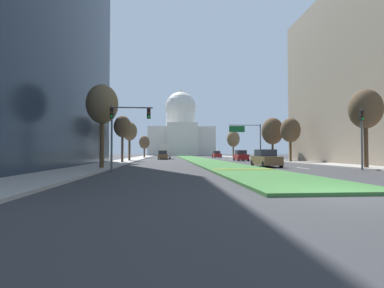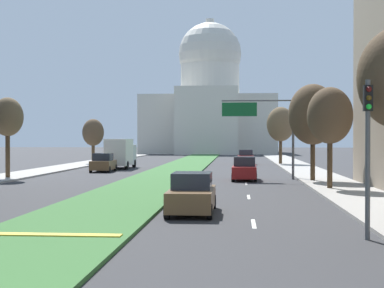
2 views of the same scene
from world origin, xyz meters
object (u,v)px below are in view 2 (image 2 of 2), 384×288
(overhead_guide_sign, at_px, (266,121))
(sedan_far_horizon, at_px, (246,158))
(traffic_light_near_right, at_px, (368,138))
(sedan_lead_stopped, at_px, (192,194))
(capitol_building, at_px, (210,106))
(street_tree_left_distant, at_px, (93,133))
(sedan_midblock, at_px, (245,169))
(street_tree_right_far, at_px, (313,115))
(street_tree_left_far, at_px, (8,118))
(street_tree_right_distant, at_px, (281,124))
(street_tree_right_mid, at_px, (330,116))
(sedan_distant, at_px, (103,163))
(box_truck_delivery, at_px, (121,153))

(overhead_guide_sign, distance_m, sedan_far_horizon, 26.60)
(traffic_light_near_right, xyz_separation_m, sedan_lead_stopped, (-6.21, 6.15, -2.48))
(capitol_building, bearing_deg, street_tree_left_distant, -101.87)
(capitol_building, distance_m, street_tree_left_distant, 58.00)
(sedan_midblock, bearing_deg, street_tree_right_far, -17.78)
(street_tree_left_far, xyz_separation_m, street_tree_right_distant, (23.70, 26.48, 0.04))
(sedan_midblock, bearing_deg, capitol_building, 94.67)
(traffic_light_near_right, relative_size, street_tree_right_mid, 0.80)
(street_tree_right_far, relative_size, sedan_midblock, 1.61)
(street_tree_right_mid, bearing_deg, street_tree_right_far, 91.75)
(street_tree_right_mid, xyz_separation_m, street_tree_left_distant, (-23.81, 33.92, -0.74))
(overhead_guide_sign, xyz_separation_m, sedan_distant, (-15.33, 9.10, -3.81))
(street_tree_right_distant, height_order, sedan_distant, street_tree_right_distant)
(capitol_building, bearing_deg, street_tree_right_far, -82.00)
(street_tree_left_far, distance_m, street_tree_left_distant, 25.83)
(traffic_light_near_right, distance_m, street_tree_right_mid, 18.05)
(sedan_midblock, bearing_deg, sedan_distant, 143.16)
(sedan_far_horizon, bearing_deg, street_tree_right_far, -81.01)
(street_tree_left_far, relative_size, sedan_lead_stopped, 1.42)
(street_tree_right_distant, height_order, box_truck_delivery, street_tree_right_distant)
(street_tree_left_far, distance_m, sedan_distant, 12.44)
(street_tree_right_mid, distance_m, street_tree_left_distant, 41.45)
(street_tree_right_far, relative_size, box_truck_delivery, 1.15)
(street_tree_left_distant, bearing_deg, overhead_guide_sign, -50.40)
(street_tree_right_far, height_order, street_tree_left_distant, street_tree_right_far)
(street_tree_right_far, xyz_separation_m, street_tree_right_distant, (-0.35, 27.87, -0.08))
(street_tree_left_distant, bearing_deg, sedan_distant, -72.31)
(traffic_light_near_right, xyz_separation_m, street_tree_right_distant, (1.04, 52.51, 1.65))
(traffic_light_near_right, bearing_deg, street_tree_right_distant, 88.86)
(traffic_light_near_right, xyz_separation_m, sedan_midblock, (-3.66, 26.27, -2.46))
(capitol_building, bearing_deg, sedan_distant, -95.54)
(street_tree_right_distant, xyz_separation_m, sedan_midblock, (-4.71, -26.25, -4.11))
(traffic_light_near_right, xyz_separation_m, overhead_guide_sign, (-1.99, 27.39, 1.35))
(street_tree_right_distant, bearing_deg, overhead_guide_sign, -96.88)
(street_tree_left_distant, xyz_separation_m, street_tree_right_distant, (23.26, 0.67, 1.01))
(traffic_light_near_right, xyz_separation_m, box_truck_delivery, (-16.83, 42.46, -1.64))
(street_tree_left_distant, height_order, sedan_far_horizon, street_tree_left_distant)
(street_tree_right_mid, relative_size, box_truck_delivery, 1.02)
(street_tree_right_mid, height_order, sedan_lead_stopped, street_tree_right_mid)
(capitol_building, bearing_deg, box_truck_delivery, -95.61)
(street_tree_left_distant, xyz_separation_m, sedan_midblock, (18.55, -25.58, -3.10))
(sedan_midblock, bearing_deg, street_tree_right_mid, -57.77)
(overhead_guide_sign, distance_m, street_tree_right_far, 4.37)
(street_tree_left_far, bearing_deg, capitol_building, 81.49)
(street_tree_left_distant, relative_size, street_tree_right_distant, 0.80)
(capitol_building, relative_size, traffic_light_near_right, 5.70)
(street_tree_right_far, relative_size, street_tree_right_distant, 1.03)
(sedan_far_horizon, bearing_deg, street_tree_right_mid, -82.36)
(sedan_lead_stopped, relative_size, sedan_distant, 1.11)
(street_tree_right_mid, bearing_deg, sedan_far_horizon, 97.64)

